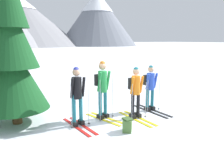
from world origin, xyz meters
TOP-DOWN VIEW (x-y plane):
  - ground_plane at (0.00, 0.00)m, footprint 400.00×400.00m
  - skier_in_black at (-1.14, -0.02)m, footprint 0.61×1.69m
  - skier_in_green at (-0.22, 0.18)m, footprint 0.71×1.60m
  - skier_in_orange at (0.71, -0.31)m, footprint 0.61×1.68m
  - skier_in_blue at (1.64, 0.09)m, footprint 0.61×1.79m
  - pine_tree_far at (-2.66, 1.09)m, footprint 1.98×1.98m
  - backpack_on_snow_front at (-0.12, -1.11)m, footprint 0.39×0.40m

SIDE VIEW (x-z plane):
  - ground_plane at x=0.00m, z-range 0.00..0.00m
  - backpack_on_snow_front at x=-0.12m, z-range 0.00..0.38m
  - skier_in_blue at x=1.64m, z-range 0.09..1.71m
  - skier_in_orange at x=0.71m, z-range 0.10..1.76m
  - skier_in_black at x=-1.14m, z-range 0.09..1.83m
  - skier_in_green at x=-0.22m, z-range 0.14..2.00m
  - pine_tree_far at x=-2.66m, z-range -0.20..4.57m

